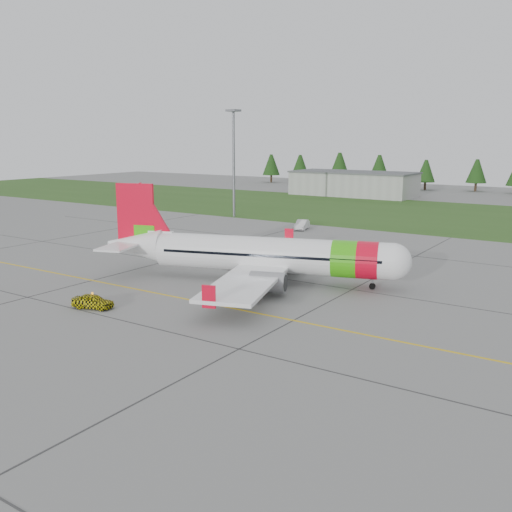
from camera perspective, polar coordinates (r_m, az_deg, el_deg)
The scene contains 9 objects.
ground at distance 48.21m, azimuth -11.55°, elevation -6.76°, with size 320.00×320.00×0.00m, color gray.
aircraft at distance 60.41m, azimuth 0.82°, elevation 0.11°, with size 32.65×30.91×10.19m.
follow_me_car at distance 53.28m, azimuth -16.08°, elevation -3.07°, with size 1.54×1.30×3.82m, color yellow.
service_van at distance 96.05m, azimuth 4.63°, elevation 4.10°, with size 1.70×1.61×4.88m, color silver.
grass_strip at distance 119.61m, azimuth 17.38°, elevation 3.93°, with size 320.00×50.00×0.03m, color #30561E.
taxi_guideline at distance 53.86m, azimuth -5.53°, elevation -4.59°, with size 120.00×0.25×0.02m, color gold.
hangar_west at distance 155.75m, azimuth 9.71°, elevation 7.09°, with size 32.00×14.00×6.00m, color #A8A8A3.
floodlight_mast at distance 111.01m, azimuth -2.24°, elevation 9.07°, with size 0.50×0.50×20.00m, color slate.
treeline at distance 173.47m, azimuth 22.76°, elevation 7.47°, with size 160.00×8.00×10.00m, color #1C3F14, non-canonical shape.
Camera 1 is at (32.70, -32.06, 15.07)m, focal length 40.00 mm.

